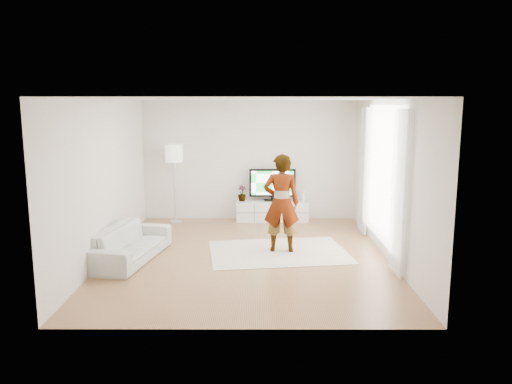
{
  "coord_description": "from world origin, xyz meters",
  "views": [
    {
      "loc": [
        0.18,
        -8.71,
        2.73
      ],
      "look_at": [
        0.16,
        0.4,
        1.1
      ],
      "focal_mm": 35.0,
      "sensor_mm": 36.0,
      "label": 1
    }
  ],
  "objects_px": {
    "sofa": "(130,243)",
    "floor_lamp": "(174,157)",
    "player": "(281,203)",
    "media_console": "(272,211)",
    "rug": "(278,252)",
    "television": "(272,184)"
  },
  "relations": [
    {
      "from": "television",
      "to": "floor_lamp",
      "type": "xyz_separation_m",
      "value": [
        -2.26,
        -0.18,
        0.65
      ]
    },
    {
      "from": "media_console",
      "to": "rug",
      "type": "distance_m",
      "value": 2.56
    },
    {
      "from": "sofa",
      "to": "player",
      "type": "bearing_deg",
      "value": -69.22
    },
    {
      "from": "player",
      "to": "sofa",
      "type": "distance_m",
      "value": 2.8
    },
    {
      "from": "rug",
      "to": "television",
      "type": "bearing_deg",
      "value": 90.83
    },
    {
      "from": "television",
      "to": "rug",
      "type": "height_order",
      "value": "television"
    },
    {
      "from": "rug",
      "to": "floor_lamp",
      "type": "relative_size",
      "value": 1.39
    },
    {
      "from": "floor_lamp",
      "to": "rug",
      "type": "bearing_deg",
      "value": -46.31
    },
    {
      "from": "player",
      "to": "television",
      "type": "bearing_deg",
      "value": -85.94
    },
    {
      "from": "media_console",
      "to": "floor_lamp",
      "type": "height_order",
      "value": "floor_lamp"
    },
    {
      "from": "media_console",
      "to": "television",
      "type": "height_order",
      "value": "television"
    },
    {
      "from": "sofa",
      "to": "floor_lamp",
      "type": "bearing_deg",
      "value": 3.29
    },
    {
      "from": "rug",
      "to": "player",
      "type": "height_order",
      "value": "player"
    },
    {
      "from": "media_console",
      "to": "sofa",
      "type": "distance_m",
      "value": 3.96
    },
    {
      "from": "television",
      "to": "floor_lamp",
      "type": "bearing_deg",
      "value": -175.41
    },
    {
      "from": "rug",
      "to": "sofa",
      "type": "bearing_deg",
      "value": -170.48
    },
    {
      "from": "media_console",
      "to": "sofa",
      "type": "relative_size",
      "value": 0.82
    },
    {
      "from": "player",
      "to": "sofa",
      "type": "xyz_separation_m",
      "value": [
        -2.68,
        -0.5,
        -0.62
      ]
    },
    {
      "from": "television",
      "to": "floor_lamp",
      "type": "height_order",
      "value": "floor_lamp"
    },
    {
      "from": "floor_lamp",
      "to": "media_console",
      "type": "bearing_deg",
      "value": 3.9
    },
    {
      "from": "media_console",
      "to": "floor_lamp",
      "type": "xyz_separation_m",
      "value": [
        -2.26,
        -0.15,
        1.29
      ]
    },
    {
      "from": "media_console",
      "to": "floor_lamp",
      "type": "relative_size",
      "value": 0.93
    }
  ]
}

